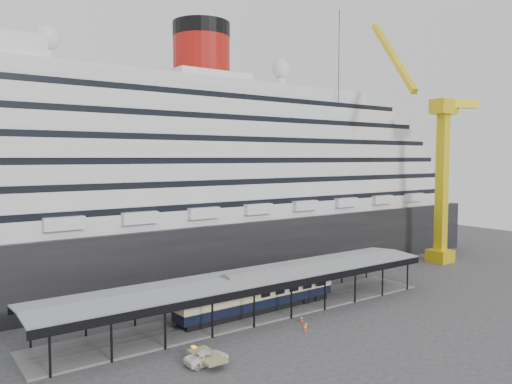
# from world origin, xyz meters

# --- Properties ---
(ground) EXTENTS (200.00, 200.00, 0.00)m
(ground) POSITION_xyz_m (0.00, 0.00, 0.00)
(ground) COLOR #333336
(ground) RESTS_ON ground
(cruise_ship) EXTENTS (130.00, 30.00, 43.90)m
(cruise_ship) POSITION_xyz_m (0.05, 32.00, 18.35)
(cruise_ship) COLOR black
(cruise_ship) RESTS_ON ground
(platform_canopy) EXTENTS (56.00, 9.18, 5.30)m
(platform_canopy) POSITION_xyz_m (0.00, 5.00, 2.36)
(platform_canopy) COLOR slate
(platform_canopy) RESTS_ON ground
(crane_yellow) EXTENTS (23.83, 18.78, 47.60)m
(crane_yellow) POSITION_xyz_m (47.06, 10.54, 19.96)
(crane_yellow) COLOR gold
(crane_yellow) RESTS_ON ground
(port_truck) EXTENTS (4.51, 2.11, 1.25)m
(port_truck) POSITION_xyz_m (-12.76, -4.89, 0.62)
(port_truck) COLOR white
(port_truck) RESTS_ON ground
(pullman_carriage) EXTENTS (23.82, 3.77, 23.31)m
(pullman_carriage) POSITION_xyz_m (0.77, 5.00, 2.81)
(pullman_carriage) COLOR black
(pullman_carriage) RESTS_ON ground
(traffic_cone_left) EXTENTS (0.50, 0.50, 0.80)m
(traffic_cone_left) POSITION_xyz_m (1.22, -3.55, 0.40)
(traffic_cone_left) COLOR #EA440D
(traffic_cone_left) RESTS_ON ground
(traffic_cone_mid) EXTENTS (0.37, 0.37, 0.70)m
(traffic_cone_mid) POSITION_xyz_m (2.02, -2.84, 0.35)
(traffic_cone_mid) COLOR red
(traffic_cone_mid) RESTS_ON ground
(traffic_cone_right) EXTENTS (0.48, 0.48, 0.78)m
(traffic_cone_right) POSITION_xyz_m (3.04, -0.89, 0.39)
(traffic_cone_right) COLOR red
(traffic_cone_right) RESTS_ON ground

